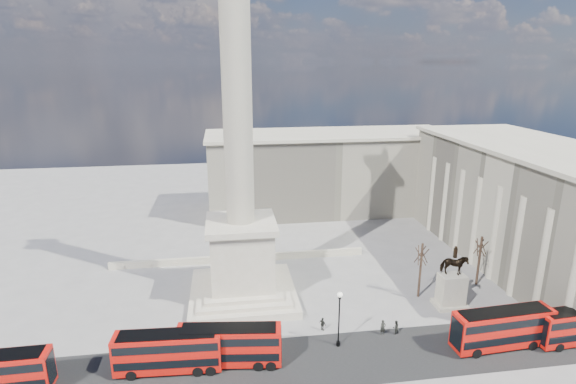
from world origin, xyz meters
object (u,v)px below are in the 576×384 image
Objects in this scene: equestrian_statue at (452,286)px; pedestrian_crossing at (323,324)px; nelsons_column at (240,205)px; victorian_lamp at (339,315)px; pedestrian_walking at (383,328)px; pedestrian_standing at (396,327)px; red_bus_c at (503,328)px; red_bus_a at (169,351)px; red_bus_b at (230,345)px.

pedestrian_crossing is (-17.57, -3.02, -2.10)m from equestrian_statue.
equestrian_statue is (26.48, -6.57, -9.99)m from nelsons_column.
victorian_lamp reaches higher than pedestrian_walking.
victorian_lamp is 7.93m from pedestrian_standing.
pedestrian_crossing is (-18.92, 6.02, -1.56)m from red_bus_c.
red_bus_a reaches higher than pedestrian_crossing.
red_bus_b is 6.65× the size of pedestrian_crossing.
nelsons_column is 17.82m from pedestrian_crossing.
equestrian_statue is at bearing 95.02° from red_bus_c.
equestrian_statue is 4.91× the size of pedestrian_standing.
red_bus_c is at bearing 1.24° from red_bus_a.
red_bus_b is 12.17m from victorian_lamp.
equestrian_statue is at bearing 20.67° from victorian_lamp.
pedestrian_crossing is at bearing 30.06° from red_bus_b.
equestrian_statue is (16.49, 6.22, -1.00)m from victorian_lamp.
equestrian_statue is (-1.35, 9.04, 0.54)m from red_bus_c.
pedestrian_walking is 1.11× the size of pedestrian_standing.
red_bus_c reaches higher than red_bus_b.
red_bus_b is 19.42m from pedestrian_standing.
pedestrian_walking is at bearing 12.92° from victorian_lamp.
pedestrian_standing is at bearing 10.22° from victorian_lamp.
victorian_lamp reaches higher than red_bus_a.
victorian_lamp is (18.16, 1.63, 1.64)m from red_bus_a.
equestrian_statue is at bearing -13.94° from nelsons_column.
red_bus_a is at bearing -176.53° from pedestrian_walking.
pedestrian_crossing is at bearing 108.64° from victorian_lamp.
pedestrian_crossing is at bearing -47.13° from nelsons_column.
red_bus_c reaches higher than pedestrian_standing.
red_bus_c is at bearing -144.99° from pedestrian_crossing.
pedestrian_standing reaches higher than pedestrian_crossing.
pedestrian_walking is (23.81, 2.93, -1.33)m from red_bus_a.
equestrian_statue is at bearing 21.94° from red_bus_b.
red_bus_b is 1.65× the size of victorian_lamp.
red_bus_b is at bearing 75.90° from pedestrian_crossing.
red_bus_b is 1.31× the size of equestrian_statue.
pedestrian_crossing is (-8.27, 1.91, -0.03)m from pedestrian_standing.
victorian_lamp is at bearing -5.92° from pedestrian_standing.
victorian_lamp is 3.89× the size of pedestrian_standing.
red_bus_c is 19.92m from pedestrian_crossing.
red_bus_c is 1.70× the size of victorian_lamp.
pedestrian_walking is 7.00m from pedestrian_crossing.
pedestrian_walking is at bearing 10.14° from red_bus_a.
pedestrian_walking is 1.15× the size of pedestrian_crossing.
pedestrian_walking reaches higher than pedestrian_crossing.
pedestrian_standing is at bearing 155.44° from red_bus_c.
red_bus_c is (36.00, -1.18, 0.11)m from red_bus_a.
victorian_lamp is at bearing 161.29° from pedestrian_crossing.
pedestrian_standing is (17.18, -11.50, -12.06)m from nelsons_column.
victorian_lamp reaches higher than red_bus_b.
red_bus_a reaches higher than pedestrian_standing.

